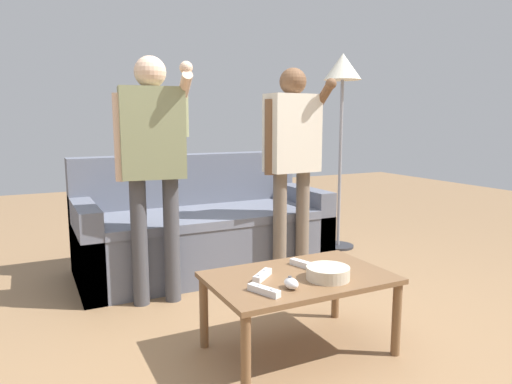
# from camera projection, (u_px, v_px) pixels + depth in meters

# --- Properties ---
(ground_plane) EXTENTS (12.00, 12.00, 0.00)m
(ground_plane) POSITION_uv_depth(u_px,v_px,m) (270.00, 346.00, 2.35)
(ground_plane) COLOR #93704C
(couch) EXTENTS (1.84, 0.84, 0.86)m
(couch) POSITION_uv_depth(u_px,v_px,m) (202.00, 230.00, 3.56)
(couch) COLOR slate
(couch) RESTS_ON ground
(coffee_table) EXTENTS (0.87, 0.56, 0.39)m
(coffee_table) POSITION_uv_depth(u_px,v_px,m) (299.00, 285.00, 2.25)
(coffee_table) COLOR brown
(coffee_table) RESTS_ON ground
(snack_bowl) EXTENTS (0.21, 0.21, 0.06)m
(snack_bowl) POSITION_uv_depth(u_px,v_px,m) (328.00, 273.00, 2.19)
(snack_bowl) COLOR beige
(snack_bowl) RESTS_ON coffee_table
(game_remote_nunchuk) EXTENTS (0.06, 0.09, 0.05)m
(game_remote_nunchuk) POSITION_uv_depth(u_px,v_px,m) (291.00, 283.00, 2.07)
(game_remote_nunchuk) COLOR white
(game_remote_nunchuk) RESTS_ON coffee_table
(floor_lamp) EXTENTS (0.32, 0.32, 1.69)m
(floor_lamp) POSITION_uv_depth(u_px,v_px,m) (342.00, 83.00, 3.97)
(floor_lamp) COLOR #2D2D33
(floor_lamp) RESTS_ON ground
(player_left) EXTENTS (0.44, 0.34, 1.50)m
(player_left) POSITION_uv_depth(u_px,v_px,m) (153.00, 152.00, 2.77)
(player_left) COLOR #47474C
(player_left) RESTS_ON ground
(player_right) EXTENTS (0.45, 0.31, 1.48)m
(player_right) POSITION_uv_depth(u_px,v_px,m) (292.00, 149.00, 3.22)
(player_right) COLOR #756656
(player_right) RESTS_ON ground
(game_remote_wand_near) EXTENTS (0.09, 0.17, 0.03)m
(game_remote_wand_near) POSITION_uv_depth(u_px,v_px,m) (264.00, 290.00, 2.00)
(game_remote_wand_near) COLOR white
(game_remote_wand_near) RESTS_ON coffee_table
(game_remote_wand_far) EXTENTS (0.14, 0.13, 0.03)m
(game_remote_wand_far) POSITION_uv_depth(u_px,v_px,m) (262.00, 275.00, 2.20)
(game_remote_wand_far) COLOR white
(game_remote_wand_far) RESTS_ON coffee_table
(game_remote_wand_spare) EXTENTS (0.08, 0.17, 0.03)m
(game_remote_wand_spare) POSITION_uv_depth(u_px,v_px,m) (304.00, 264.00, 2.37)
(game_remote_wand_spare) COLOR white
(game_remote_wand_spare) RESTS_ON coffee_table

